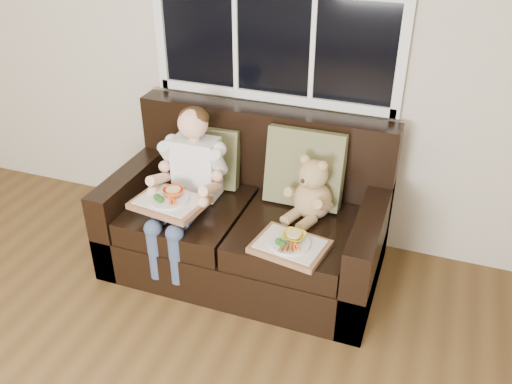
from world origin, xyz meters
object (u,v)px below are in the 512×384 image
at_px(loveseat, 248,222).
at_px(teddy_bear, 312,193).
at_px(tray_left, 170,201).
at_px(tray_right, 290,245).
at_px(child, 189,175).

xyz_separation_m(loveseat, teddy_bear, (0.41, -0.01, 0.30)).
relative_size(teddy_bear, tray_left, 0.91).
relative_size(loveseat, tray_right, 3.88).
bearing_deg(tray_right, tray_left, -174.03).
xyz_separation_m(child, tray_left, (-0.03, -0.20, -0.08)).
xyz_separation_m(tray_left, tray_right, (0.76, -0.05, -0.10)).
bearing_deg(teddy_bear, tray_left, -138.06).
height_order(child, teddy_bear, child).
height_order(loveseat, tray_left, loveseat).
relative_size(teddy_bear, tray_right, 0.94).
height_order(teddy_bear, tray_left, teddy_bear).
xyz_separation_m(child, tray_right, (0.73, -0.24, -0.18)).
distance_m(loveseat, child, 0.50).
relative_size(child, tray_right, 2.11).
bearing_deg(child, teddy_bear, 8.91).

